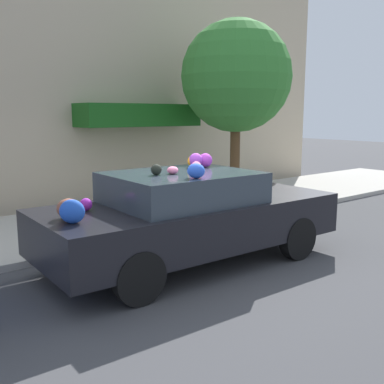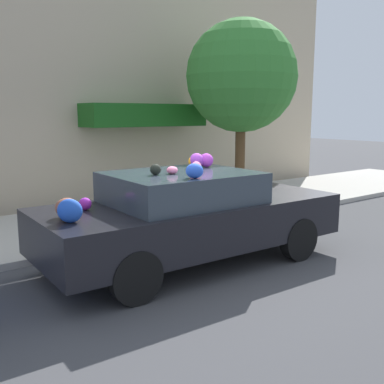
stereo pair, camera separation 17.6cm
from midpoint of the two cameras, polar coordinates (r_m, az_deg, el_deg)
The scene contains 6 objects.
ground_plane at distance 6.99m, azimuth -1.75°, elevation -8.52°, with size 60.00×60.00×0.00m, color #424244.
sidewalk_curb at distance 9.20m, azimuth -11.91°, elevation -3.85°, with size 24.00×3.20×0.11m.
building_facade at distance 11.05m, azimuth -17.44°, elevation 14.07°, with size 18.00×1.20×6.28m.
street_tree at distance 11.02m, azimuth 5.17°, elevation 14.36°, with size 2.64×2.64×4.29m.
fire_hydrant at distance 7.97m, azimuth -10.38°, elevation -2.98°, with size 0.20×0.20×0.70m.
art_car at distance 6.62m, azimuth -1.03°, elevation -2.89°, with size 4.56×1.96×1.61m.
Camera 1 is at (-4.04, -5.26, 2.21)m, focal length 42.00 mm.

